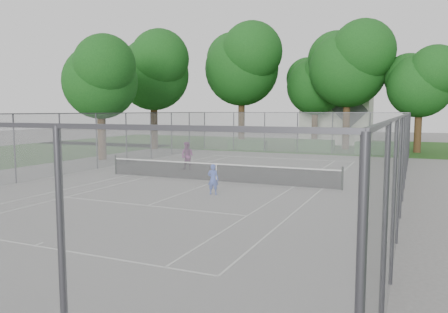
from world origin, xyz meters
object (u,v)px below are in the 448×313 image
at_px(tennis_net, 216,172).
at_px(house, 337,111).
at_px(woman_player, 187,156).
at_px(girl_player, 213,179).

xyz_separation_m(tennis_net, house, (1.37, 29.40, 3.12)).
bearing_deg(woman_player, tennis_net, -39.54).
relative_size(girl_player, woman_player, 0.77).
bearing_deg(woman_player, girl_player, -50.10).
distance_m(tennis_net, girl_player, 3.55).
height_order(tennis_net, house, house).
bearing_deg(girl_player, woman_player, -60.51).
distance_m(tennis_net, woman_player, 4.72).
distance_m(house, girl_player, 32.82).
relative_size(tennis_net, woman_player, 7.37).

